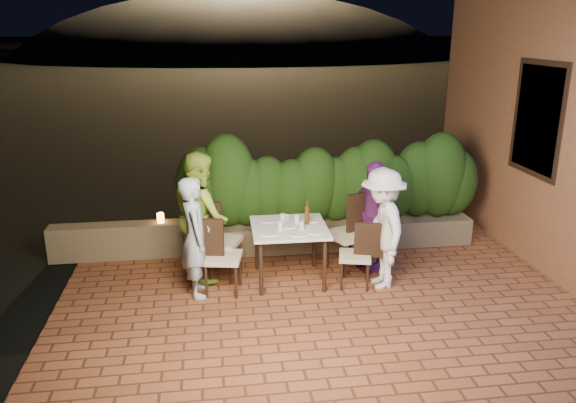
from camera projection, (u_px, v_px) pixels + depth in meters
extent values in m
plane|color=black|center=(359.00, 323.00, 6.35)|extent=(400.00, 400.00, 0.00)
cube|color=brown|center=(348.00, 307.00, 6.83)|extent=(7.00, 6.00, 0.15)
cube|color=#935B3A|center=(575.00, 77.00, 7.97)|extent=(1.60, 5.00, 5.00)
cube|color=black|center=(539.00, 119.00, 7.54)|extent=(0.08, 1.00, 1.40)
cube|color=black|center=(539.00, 119.00, 7.54)|extent=(0.06, 1.15, 1.55)
cube|color=brown|center=(333.00, 233.00, 8.48)|extent=(4.20, 0.55, 0.40)
cube|color=brown|center=(129.00, 240.00, 8.06)|extent=(2.20, 0.30, 0.50)
ellipsoid|color=black|center=(239.00, 92.00, 64.50)|extent=(52.00, 40.00, 22.00)
cylinder|color=white|center=(269.00, 233.00, 6.91)|extent=(0.25, 0.25, 0.01)
cylinder|color=white|center=(267.00, 220.00, 7.36)|extent=(0.20, 0.20, 0.01)
cylinder|color=white|center=(316.00, 232.00, 6.96)|extent=(0.22, 0.22, 0.01)
cylinder|color=white|center=(311.00, 220.00, 7.37)|extent=(0.20, 0.20, 0.01)
cylinder|color=white|center=(289.00, 226.00, 7.16)|extent=(0.20, 0.20, 0.01)
cylinder|color=white|center=(299.00, 234.00, 6.89)|extent=(0.23, 0.23, 0.01)
cylinder|color=silver|center=(280.00, 225.00, 7.02)|extent=(0.07, 0.07, 0.12)
cylinder|color=silver|center=(283.00, 218.00, 7.29)|extent=(0.07, 0.07, 0.12)
cylinder|color=silver|center=(301.00, 225.00, 7.03)|extent=(0.07, 0.07, 0.12)
cylinder|color=silver|center=(297.00, 219.00, 7.26)|extent=(0.07, 0.07, 0.12)
imported|color=white|center=(284.00, 217.00, 7.44)|extent=(0.17, 0.17, 0.04)
imported|color=#A6C2D6|center=(195.00, 237.00, 6.78)|extent=(0.43, 0.59, 1.51)
imported|color=#9AC73E|center=(201.00, 215.00, 7.28)|extent=(0.84, 0.97, 1.69)
imported|color=white|center=(382.00, 229.00, 7.01)|extent=(0.59, 1.01, 1.55)
imported|color=#6A2775|center=(373.00, 216.00, 7.53)|extent=(0.63, 0.96, 1.51)
cylinder|color=orange|center=(161.00, 218.00, 8.03)|extent=(0.10, 0.10, 0.14)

